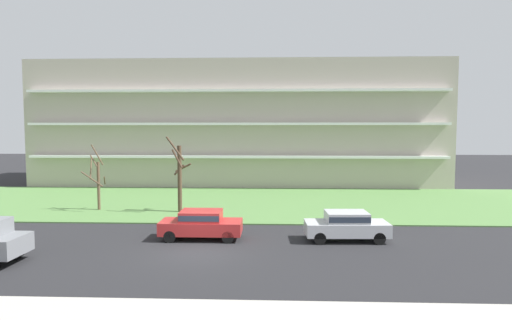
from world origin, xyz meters
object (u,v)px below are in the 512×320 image
at_px(sedan_silver_near_left, 346,225).
at_px(tree_far_left, 97,181).
at_px(sedan_red_center_left, 201,223).
at_px(tree_left, 179,175).

bearing_deg(sedan_silver_near_left, tree_far_left, -26.52).
relative_size(sedan_silver_near_left, sedan_red_center_left, 1.01).
bearing_deg(tree_left, sedan_silver_near_left, -34.07).
xyz_separation_m(tree_far_left, sedan_red_center_left, (8.90, -7.59, -1.32)).
distance_m(tree_left, sedan_red_center_left, 7.91).
bearing_deg(tree_left, tree_far_left, 176.18).
bearing_deg(sedan_red_center_left, sedan_silver_near_left, -180.00).
relative_size(tree_far_left, tree_left, 0.89).
height_order(tree_left, sedan_silver_near_left, tree_left).
xyz_separation_m(tree_far_left, sedan_silver_near_left, (16.75, -7.59, -1.32)).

